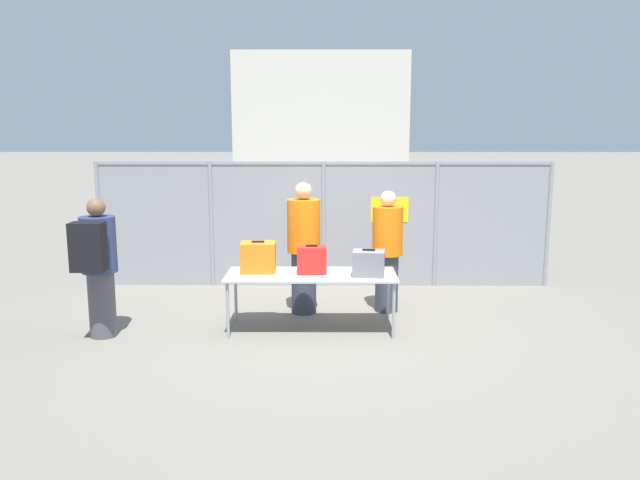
% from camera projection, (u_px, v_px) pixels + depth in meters
% --- Properties ---
extents(ground_plane, '(120.00, 120.00, 0.00)m').
position_uv_depth(ground_plane, '(323.00, 330.00, 7.91)').
color(ground_plane, slate).
extents(fence_section, '(7.27, 0.07, 2.01)m').
position_uv_depth(fence_section, '(324.00, 221.00, 9.98)').
color(fence_section, gray).
rests_on(fence_section, ground_plane).
extents(inspection_table, '(2.13, 0.82, 0.73)m').
position_uv_depth(inspection_table, '(311.00, 277.00, 7.82)').
color(inspection_table, '#B2B2AD').
rests_on(inspection_table, ground_plane).
extents(suitcase_orange, '(0.45, 0.36, 0.40)m').
position_uv_depth(suitcase_orange, '(258.00, 257.00, 7.90)').
color(suitcase_orange, orange).
rests_on(suitcase_orange, inspection_table).
extents(suitcase_red, '(0.37, 0.22, 0.37)m').
position_uv_depth(suitcase_red, '(312.00, 260.00, 7.80)').
color(suitcase_red, red).
rests_on(suitcase_red, inspection_table).
extents(suitcase_grey, '(0.42, 0.34, 0.34)m').
position_uv_depth(suitcase_grey, '(369.00, 263.00, 7.69)').
color(suitcase_grey, slate).
rests_on(suitcase_grey, inspection_table).
extents(traveler_hooded, '(0.42, 0.65, 1.71)m').
position_uv_depth(traveler_hooded, '(98.00, 263.00, 7.47)').
color(traveler_hooded, '#4C4C51').
rests_on(traveler_hooded, ground_plane).
extents(security_worker_near, '(0.45, 0.45, 1.81)m').
position_uv_depth(security_worker_near, '(304.00, 246.00, 8.51)').
color(security_worker_near, '#383D4C').
rests_on(security_worker_near, ground_plane).
extents(security_worker_far, '(0.42, 0.42, 1.69)m').
position_uv_depth(security_worker_far, '(387.00, 250.00, 8.60)').
color(security_worker_far, '#383D4C').
rests_on(security_worker_far, ground_plane).
extents(utility_trailer, '(3.76, 2.07, 0.68)m').
position_uv_depth(utility_trailer, '(392.00, 237.00, 12.29)').
color(utility_trailer, silver).
rests_on(utility_trailer, ground_plane).
extents(distant_hangar, '(10.64, 13.82, 7.06)m').
position_uv_depth(distant_hangar, '(321.00, 114.00, 43.85)').
color(distant_hangar, beige).
rests_on(distant_hangar, ground_plane).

